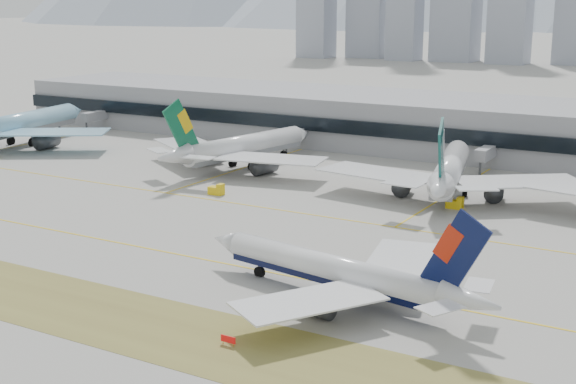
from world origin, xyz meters
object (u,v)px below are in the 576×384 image
Objects in this scene: widebody_eva at (239,148)px; terminal at (421,123)px; taxiing_airliner at (341,273)px; widebody_cathay at (449,172)px; widebody_korean at (18,125)px.

widebody_eva is 61.27m from terminal.
widebody_cathay reaches higher than taxiing_airliner.
widebody_korean reaches higher than widebody_cathay.
taxiing_airliner is 129.93m from terminal.
widebody_eva is at bearing 74.17° from widebody_cathay.
taxiing_airliner is at bearing -74.17° from terminal.
terminal is (-27.82, 55.43, 1.83)m from widebody_cathay.
widebody_korean is 0.23× the size of terminal.
widebody_korean is at bearing -151.02° from terminal.
taxiing_airliner is at bearing 172.34° from widebody_cathay.
widebody_cathay is at bearing -81.67° from widebody_eva.
widebody_eva is (-65.25, 71.47, 1.30)m from taxiing_airliner.
widebody_cathay is at bearing -98.11° from widebody_korean.
widebody_cathay reaches higher than widebody_eva.
terminal is at bearing 12.75° from widebody_cathay.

